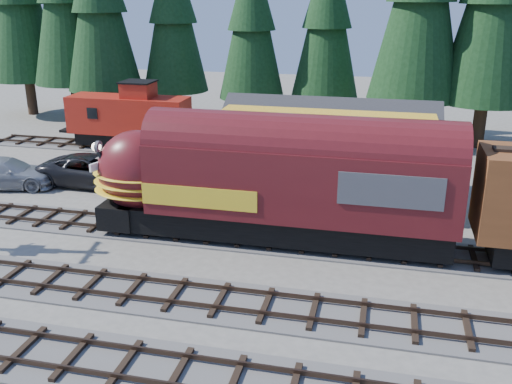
% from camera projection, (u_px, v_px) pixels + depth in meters
% --- Properties ---
extents(ground, '(120.00, 120.00, 0.00)m').
position_uv_depth(ground, '(290.00, 285.00, 23.09)').
color(ground, '#6B665B').
rests_on(ground, ground).
extents(track_spur, '(32.00, 3.20, 0.33)m').
position_uv_depth(track_spur, '(198.00, 152.00, 41.72)').
color(track_spur, '#4C4947').
rests_on(track_spur, ground).
extents(depot, '(12.80, 7.00, 5.30)m').
position_uv_depth(depot, '(324.00, 148.00, 31.73)').
color(depot, '#C5851B').
rests_on(depot, ground).
extents(conifer_backdrop, '(79.34, 23.13, 17.15)m').
position_uv_depth(conifer_backdrop, '(420.00, 2.00, 41.74)').
color(conifer_backdrop, black).
rests_on(conifer_backdrop, ground).
extents(locomotive, '(17.24, 3.43, 4.69)m').
position_uv_depth(locomotive, '(261.00, 186.00, 26.30)').
color(locomotive, black).
rests_on(locomotive, ground).
extents(caboose, '(8.95, 2.59, 4.65)m').
position_uv_depth(caboose, '(130.00, 118.00, 42.07)').
color(caboose, black).
rests_on(caboose, ground).
extents(pickup_truck_a, '(6.75, 3.22, 1.86)m').
position_uv_depth(pickup_truck_a, '(93.00, 171.00, 34.57)').
color(pickup_truck_a, black).
rests_on(pickup_truck_a, ground).
extents(pickup_truck_b, '(6.55, 3.87, 1.78)m').
position_uv_depth(pickup_truck_b, '(6.00, 173.00, 34.24)').
color(pickup_truck_b, '#989B9F').
rests_on(pickup_truck_b, ground).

